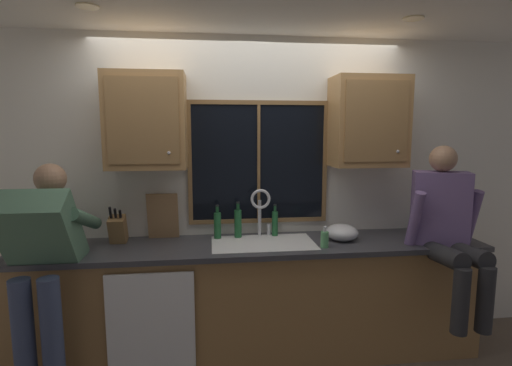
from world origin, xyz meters
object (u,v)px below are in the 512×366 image
Objects in this scene: cutting_board at (163,216)px; bottle_amber_small at (238,223)px; person_standing at (42,258)px; person_sitting_on_counter at (447,223)px; mixing_bowl at (342,232)px; bottle_tall_clear at (275,223)px; bottle_green_glass at (217,225)px; soap_dispenser at (325,239)px; knife_block at (118,230)px.

cutting_board reaches higher than bottle_amber_small.
person_sitting_on_counter is at bearing 0.95° from person_standing.
mixing_bowl is 0.55m from bottle_tall_clear.
bottle_amber_small reaches higher than bottle_green_glass.
cutting_board is at bearing 174.67° from bottle_green_glass.
person_sitting_on_counter reaches higher than bottle_tall_clear.
person_standing reaches higher than mixing_bowl.
person_standing is at bearing -143.53° from cutting_board.
bottle_amber_small is (-0.82, 0.16, 0.06)m from mixing_bowl.
person_standing is 1.95m from soap_dispenser.
mixing_bowl is at bearing 158.00° from person_sitting_on_counter.
knife_block is 0.94m from bottle_amber_small.
cutting_board is 0.44m from bottle_green_glass.
bottle_green_glass is (-0.99, 0.15, 0.06)m from mixing_bowl.
mixing_bowl is (2.14, 0.33, 0.02)m from person_standing.
soap_dispenser is at bearing -29.18° from bottle_amber_small.
bottle_tall_clear is at bearing 159.10° from person_sitting_on_counter.
bottle_amber_small reaches higher than bottle_tall_clear.
person_standing is 1.41m from bottle_amber_small.
cutting_board is 1.29m from soap_dispenser.
person_standing is 1.25m from bottle_green_glass.
bottle_amber_small reaches higher than mixing_bowl.
person_standing reaches higher than bottle_green_glass.
person_sitting_on_counter reaches higher than cutting_board.
mixing_bowl is at bearing -7.74° from cutting_board.
knife_block is 1.25m from bottle_tall_clear.
person_sitting_on_counter reaches higher than bottle_green_glass.
soap_dispenser is (1.94, 0.15, 0.02)m from person_standing.
cutting_board is 1.44× the size of bottle_tall_clear.
mixing_bowl is at bearing -19.37° from bottle_tall_clear.
soap_dispenser is 0.49m from bottle_tall_clear.
bottle_green_glass is at bearing -176.66° from bottle_tall_clear.
soap_dispenser is at bearing -49.21° from bottle_tall_clear.
bottle_amber_small is at bearing 150.82° from soap_dispenser.
bottle_tall_clear reaches higher than soap_dispenser.
person_standing is at bearing -175.60° from soap_dispenser.
soap_dispenser is (-0.20, -0.18, 0.01)m from mixing_bowl.
bottle_amber_small is at bearing 3.22° from knife_block.
soap_dispenser is at bearing -17.14° from cutting_board.
knife_block is 0.77m from bottle_green_glass.
cutting_board is 2.27× the size of soap_dispenser.
mixing_bowl is 1.01m from bottle_green_glass.
bottle_tall_clear is (-0.32, 0.37, 0.05)m from soap_dispenser.
bottle_green_glass is at bearing 156.90° from soap_dispenser.
bottle_tall_clear is 0.90× the size of bottle_amber_small.
person_sitting_on_counter reaches higher than soap_dispenser.
mixing_bowl is at bearing 42.80° from soap_dispenser.
bottle_amber_small is (-0.31, -0.02, 0.01)m from bottle_tall_clear.
person_sitting_on_counter is 3.92× the size of knife_block.
person_standing reaches higher than bottle_amber_small.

